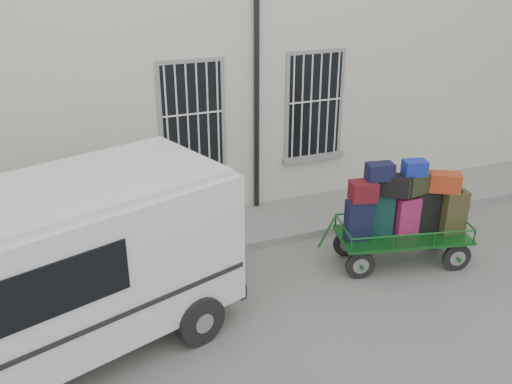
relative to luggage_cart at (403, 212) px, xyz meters
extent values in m
plane|color=#62625D|center=(-2.56, 0.08, -1.04)|extent=(80.00, 80.00, 0.00)
cube|color=beige|center=(-2.56, 5.58, 1.96)|extent=(24.00, 5.00, 6.00)
cylinder|color=black|center=(-1.61, 3.00, 1.76)|extent=(0.11, 0.11, 5.60)
cube|color=black|center=(-2.96, 3.06, 1.21)|extent=(1.20, 0.08, 2.20)
cube|color=gray|center=(-2.96, 3.04, 0.05)|extent=(1.45, 0.22, 0.12)
cube|color=black|center=(-0.26, 3.06, 1.21)|extent=(1.20, 0.08, 2.20)
cube|color=gray|center=(-0.26, 3.04, 0.05)|extent=(1.45, 0.22, 0.12)
cube|color=gray|center=(-2.56, 2.28, -0.97)|extent=(24.00, 1.70, 0.15)
cylinder|color=black|center=(-0.94, -0.20, -0.78)|extent=(0.53, 0.18, 0.53)
cylinder|color=gray|center=(-0.94, -0.20, -0.78)|extent=(0.30, 0.16, 0.29)
cylinder|color=black|center=(-0.75, 0.58, -0.78)|extent=(0.53, 0.18, 0.53)
cylinder|color=gray|center=(-0.75, 0.58, -0.78)|extent=(0.30, 0.16, 0.29)
cylinder|color=black|center=(0.82, -0.61, -0.78)|extent=(0.53, 0.18, 0.53)
cylinder|color=gray|center=(0.82, -0.61, -0.78)|extent=(0.30, 0.16, 0.29)
cylinder|color=black|center=(1.00, 0.17, -0.78)|extent=(0.53, 0.18, 0.53)
cylinder|color=gray|center=(1.00, 0.17, -0.78)|extent=(0.30, 0.16, 0.29)
cube|color=#13551B|center=(0.03, -0.02, -0.46)|extent=(2.51, 1.56, 0.05)
cylinder|color=#13551B|center=(-1.36, 0.31, -0.30)|extent=(0.31, 0.11, 0.59)
cube|color=black|center=(-0.84, 0.12, -0.06)|extent=(0.47, 0.31, 0.75)
cube|color=black|center=(-0.84, 0.12, 0.33)|extent=(0.20, 0.16, 0.03)
cube|color=#0C292D|center=(-0.38, 0.18, -0.04)|extent=(0.55, 0.42, 0.79)
cube|color=black|center=(-0.38, 0.18, 0.38)|extent=(0.22, 0.18, 0.03)
cube|color=maroon|center=(0.10, 0.00, -0.08)|extent=(0.43, 0.24, 0.70)
cube|color=black|center=(0.10, 0.00, 0.29)|extent=(0.19, 0.15, 0.03)
cube|color=black|center=(0.47, -0.02, -0.03)|extent=(0.50, 0.32, 0.80)
cube|color=black|center=(0.47, -0.02, 0.38)|extent=(0.21, 0.16, 0.03)
cube|color=#35321A|center=(0.90, -0.28, -0.03)|extent=(0.46, 0.32, 0.80)
cube|color=black|center=(0.90, -0.28, 0.38)|extent=(0.20, 0.16, 0.03)
cube|color=#551118|center=(-0.78, 0.12, 0.49)|extent=(0.51, 0.42, 0.34)
cube|color=black|center=(-0.22, 0.04, 0.54)|extent=(0.68, 0.58, 0.36)
cube|color=black|center=(0.13, -0.03, 0.54)|extent=(0.56, 0.40, 0.34)
cube|color=#8E3A19|center=(0.70, -0.17, 0.54)|extent=(0.62, 0.54, 0.34)
cube|color=black|center=(-0.48, 0.12, 0.81)|extent=(0.51, 0.36, 0.29)
cube|color=navy|center=(0.13, -0.02, 0.84)|extent=(0.45, 0.35, 0.26)
cube|color=silver|center=(-5.92, -0.36, 0.40)|extent=(5.36, 3.58, 2.02)
cube|color=silver|center=(-5.92, -0.36, 1.45)|extent=(5.09, 3.35, 0.11)
cube|color=black|center=(-6.21, -1.59, 0.73)|extent=(2.36, 0.82, 0.70)
cube|color=black|center=(-3.56, 0.42, 0.73)|extent=(0.54, 1.50, 0.62)
cube|color=black|center=(-3.57, 0.42, -0.56)|extent=(0.76, 2.00, 0.25)
cube|color=white|center=(-3.53, 0.43, -0.30)|extent=(0.18, 0.46, 0.13)
cylinder|color=black|center=(-4.05, -0.83, -0.66)|extent=(0.80, 0.48, 0.76)
cylinder|color=black|center=(-4.70, 1.13, -0.66)|extent=(0.80, 0.48, 0.76)
camera|label=1|loc=(-5.83, -7.54, 4.42)|focal=40.00mm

